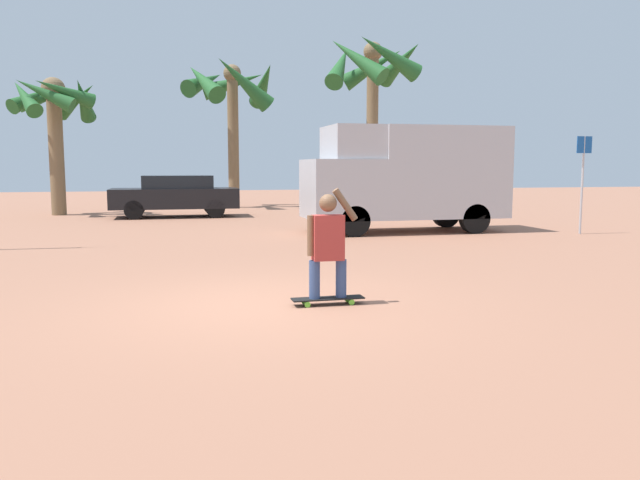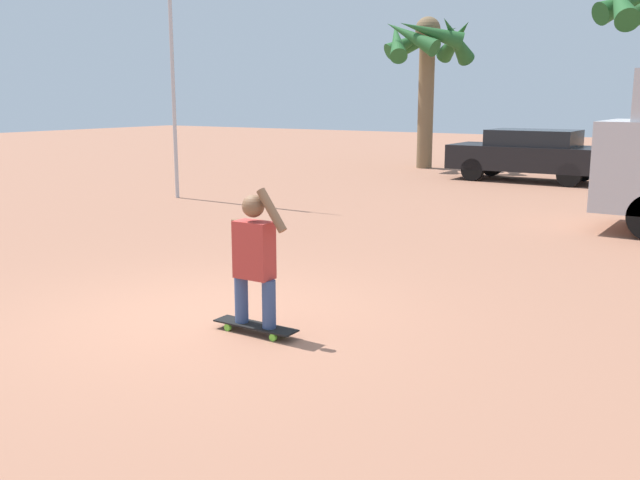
% 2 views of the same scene
% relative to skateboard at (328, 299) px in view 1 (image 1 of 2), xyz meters
% --- Properties ---
extents(ground_plane, '(80.00, 80.00, 0.00)m').
position_rel_skateboard_xyz_m(ground_plane, '(-0.82, 0.17, -0.08)').
color(ground_plane, '#A36B51').
extents(skateboard, '(0.95, 0.23, 0.09)m').
position_rel_skateboard_xyz_m(skateboard, '(0.00, 0.00, 0.00)').
color(skateboard, black).
rests_on(skateboard, ground_plane).
extents(person_skateboarder, '(0.67, 0.23, 1.42)m').
position_rel_skateboard_xyz_m(person_skateboarder, '(-0.00, 0.00, 0.76)').
color(person_skateboarder, '#384C7A').
rests_on(person_skateboarder, skateboard).
extents(camper_van, '(5.44, 2.08, 2.86)m').
position_rel_skateboard_xyz_m(camper_van, '(4.41, 8.43, 1.49)').
color(camper_van, black).
rests_on(camper_van, ground_plane).
extents(parked_car_black, '(4.41, 1.85, 1.48)m').
position_rel_skateboard_xyz_m(parked_car_black, '(-1.75, 15.09, 0.71)').
color(parked_car_black, black).
rests_on(parked_car_black, ground_plane).
extents(palm_tree_near_van, '(4.02, 4.08, 6.86)m').
position_rel_skateboard_xyz_m(palm_tree_near_van, '(5.89, 16.10, 5.38)').
color(palm_tree_near_van, brown).
rests_on(palm_tree_near_van, ground_plane).
extents(palm_tree_center_background, '(4.17, 4.23, 6.43)m').
position_rel_skateboard_xyz_m(palm_tree_center_background, '(0.74, 19.95, 5.02)').
color(palm_tree_center_background, brown).
rests_on(palm_tree_center_background, ground_plane).
extents(palm_tree_far_left, '(3.33, 3.34, 5.07)m').
position_rel_skateboard_xyz_m(palm_tree_far_left, '(-5.96, 17.04, 3.88)').
color(palm_tree_far_left, brown).
rests_on(palm_tree_far_left, ground_plane).
extents(street_sign, '(0.44, 0.06, 2.58)m').
position_rel_skateboard_xyz_m(street_sign, '(8.67, 6.74, 1.57)').
color(street_sign, '#B7B7BC').
rests_on(street_sign, ground_plane).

